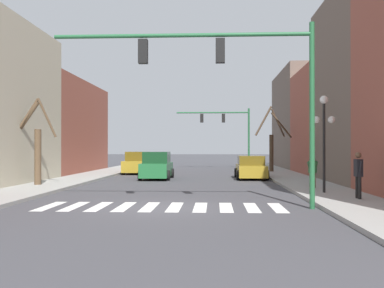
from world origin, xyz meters
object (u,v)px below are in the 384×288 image
Objects in this scene: car_driving_away_lane at (251,168)px; street_tree_right_near at (36,146)px; street_tree_left_mid at (272,143)px; street_lamp_right_corner at (324,124)px; traffic_signal_far at (227,125)px; traffic_signal_near at (232,71)px; car_parked_left_far at (138,163)px; pedestrian_near_right_corner at (358,171)px; pedestrian_on_left_sidewalk at (313,169)px; car_driving_toward_lane at (157,166)px.

car_driving_away_lane is 0.98× the size of street_tree_right_near.
street_lamp_right_corner is at bearing -89.83° from street_tree_left_mid.
traffic_signal_far is at bearing 5.09° from car_driving_away_lane.
traffic_signal_near is at bearing -134.95° from street_lamp_right_corner.
traffic_signal_far is at bearing 88.72° from traffic_signal_near.
street_lamp_right_corner is 0.86× the size of car_parked_left_far.
pedestrian_near_right_corner is at bearing -166.57° from car_driving_away_lane.
pedestrian_on_left_sidewalk is at bearing 8.28° from pedestrian_near_right_corner.
car_parked_left_far is at bearing 31.22° from pedestrian_near_right_corner.
car_driving_toward_lane is at bearing -70.37° from pedestrian_on_left_sidewalk.
pedestrian_on_left_sidewalk reaches higher than car_driving_away_lane.
car_driving_away_lane is 13.15m from pedestrian_near_right_corner.
car_driving_away_lane is at bearing -123.37° from car_parked_left_far.
street_lamp_right_corner is (3.52, -24.08, -1.18)m from traffic_signal_far.
street_lamp_right_corner is 13.34m from car_driving_toward_lane.
car_driving_away_lane is at bearing 102.40° from street_lamp_right_corner.
street_tree_left_mid is at bearing 1.24° from pedestrian_near_right_corner.
pedestrian_near_right_corner is at bearing -80.82° from traffic_signal_far.
car_driving_toward_lane is at bearing 49.47° from street_tree_right_near.
traffic_signal_near is at bearing 28.67° from pedestrian_on_left_sidewalk.
street_tree_left_mid is at bearing 90.17° from street_lamp_right_corner.
car_driving_toward_lane reaches higher than car_driving_away_lane.
street_tree_left_mid reaches higher than pedestrian_near_right_corner.
street_tree_right_near is at bearing 120.77° from car_driving_away_lane.
traffic_signal_far reaches higher than pedestrian_near_right_corner.
street_tree_right_near is (-5.55, -6.49, 1.37)m from car_driving_toward_lane.
street_tree_left_mid is at bearing -18.74° from car_driving_away_lane.
traffic_signal_near is 5.86× the size of pedestrian_on_left_sidewalk.
car_parked_left_far is 3.14× the size of pedestrian_on_left_sidewalk.
pedestrian_on_left_sidewalk is at bearing -89.82° from street_tree_left_mid.
car_driving_toward_lane is at bearing 130.75° from street_lamp_right_corner.
car_driving_away_lane is at bearing 30.77° from street_tree_right_near.
street_lamp_right_corner is at bearing 40.75° from car_driving_toward_lane.
car_driving_toward_lane is at bearing 107.42° from traffic_signal_near.
street_lamp_right_corner is (4.15, 4.16, -1.63)m from traffic_signal_near.
traffic_signal_far is at bearing 62.78° from street_tree_right_near.
street_tree_right_near is at bearing -33.34° from pedestrian_on_left_sidewalk.
traffic_signal_far is 4.01× the size of pedestrian_near_right_corner.
car_driving_toward_lane is 11.28m from street_tree_left_mid.
street_lamp_right_corner is 17.17m from street_tree_left_mid.
street_lamp_right_corner is at bearing 16.96° from pedestrian_near_right_corner.
car_driving_toward_lane is 2.76× the size of pedestrian_on_left_sidewalk.
traffic_signal_near is 1.86× the size of car_parked_left_far.
traffic_signal_near is 1.98× the size of street_tree_right_near.
street_tree_left_mid is (10.88, 0.97, 1.65)m from car_parked_left_far.
street_tree_left_mid is (3.47, -6.93, -1.85)m from traffic_signal_far.
pedestrian_on_left_sidewalk is (2.30, -8.25, 0.34)m from car_driving_away_lane.
pedestrian_on_left_sidewalk is 14.97m from street_tree_left_mid.
pedestrian_near_right_corner reaches higher than car_parked_left_far.
traffic_signal_near is 2.02× the size of car_driving_away_lane.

